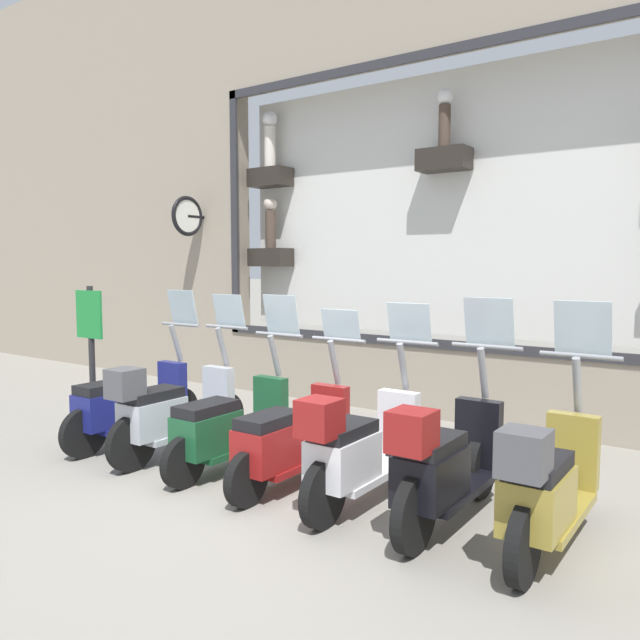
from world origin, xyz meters
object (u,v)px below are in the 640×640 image
scooter_black_1 (444,465)px  shop_sign_post (91,354)px  scooter_green_4 (228,427)px  scooter_white_2 (358,449)px  scooter_olive_0 (547,487)px  scooter_silver_5 (170,411)px  scooter_red_3 (289,441)px  scooter_navy_6 (128,406)px

scooter_black_1 → shop_sign_post: shop_sign_post is taller
scooter_black_1 → scooter_green_4: (0.05, 2.23, -0.07)m
scooter_black_1 → scooter_white_2: bearing=90.5°
scooter_olive_0 → scooter_black_1: size_ratio=1.00×
scooter_silver_5 → shop_sign_post: 1.55m
scooter_white_2 → scooter_red_3: (0.05, 0.74, -0.06)m
scooter_red_3 → scooter_green_4: size_ratio=1.00×
scooter_olive_0 → shop_sign_post: bearing=88.5°
scooter_navy_6 → scooter_red_3: bearing=-90.2°
scooter_green_4 → scooter_red_3: bearing=-90.3°
scooter_olive_0 → scooter_green_4: bearing=88.9°
scooter_green_4 → scooter_silver_5: scooter_green_4 is taller
scooter_silver_5 → shop_sign_post: shop_sign_post is taller
scooter_olive_0 → scooter_red_3: size_ratio=1.01×
scooter_green_4 → shop_sign_post: bearing=87.8°
scooter_black_1 → scooter_silver_5: bearing=90.1°
scooter_olive_0 → scooter_green_4: scooter_olive_0 is taller
scooter_olive_0 → scooter_navy_6: 4.45m
scooter_black_1 → scooter_white_2: (-0.01, 0.74, -0.01)m
scooter_black_1 → scooter_navy_6: 3.71m
scooter_olive_0 → scooter_silver_5: scooter_olive_0 is taller
scooter_white_2 → scooter_red_3: bearing=85.9°
scooter_white_2 → scooter_olive_0: bearing=-89.9°
scooter_black_1 → scooter_silver_5: scooter_black_1 is taller
scooter_red_3 → shop_sign_post: 3.01m
scooter_white_2 → scooter_navy_6: scooter_navy_6 is taller
scooter_white_2 → scooter_navy_6: 2.97m
scooter_red_3 → shop_sign_post: size_ratio=1.04×
scooter_white_2 → scooter_navy_6: (0.06, 2.97, -0.04)m
scooter_silver_5 → scooter_navy_6: 0.75m
scooter_olive_0 → scooter_white_2: scooter_olive_0 is taller
scooter_red_3 → scooter_silver_5: bearing=91.9°
scooter_red_3 → scooter_silver_5: scooter_silver_5 is taller
scooter_olive_0 → scooter_green_4: (0.05, 2.97, -0.06)m
scooter_olive_0 → scooter_black_1: 0.74m
scooter_navy_6 → scooter_white_2: bearing=-91.2°
scooter_white_2 → shop_sign_post: 3.74m
scooter_red_3 → scooter_navy_6: size_ratio=0.99×
scooter_silver_5 → shop_sign_post: size_ratio=1.05×
scooter_silver_5 → scooter_white_2: bearing=-90.1°
shop_sign_post → scooter_navy_6: bearing=-96.2°
scooter_green_4 → shop_sign_post: size_ratio=1.04×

